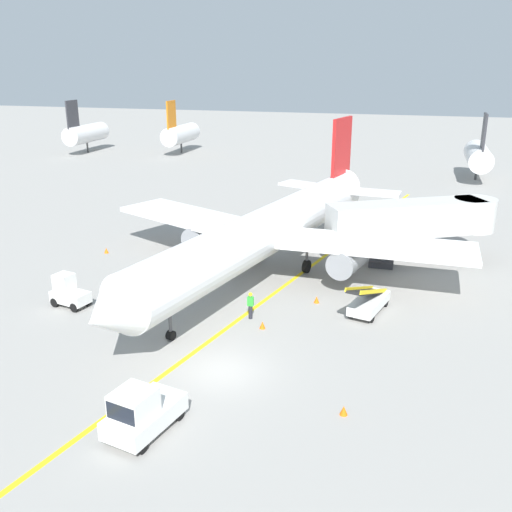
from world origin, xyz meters
TOP-DOWN VIEW (x-y plane):
  - ground_plane at (0.00, 0.00)m, footprint 300.00×300.00m
  - taxi_line_yellow at (-1.30, 5.00)m, footprint 18.39×77.99m
  - airliner at (-1.18, 14.20)m, footprint 27.95×35.01m
  - jet_bridge at (9.23, 19.61)m, footprint 12.43×8.48m
  - pushback_tug at (-1.60, -5.62)m, footprint 2.62×3.92m
  - baggage_tug_near_wing at (-12.04, 5.05)m, footprint 2.62×1.78m
  - belt_loader_forward_hold at (6.33, 9.19)m, footprint 2.42×5.16m
  - ground_crew_marshaller at (-0.42, 6.37)m, footprint 0.36×0.24m
  - safety_cone_nose_left at (3.00, 9.82)m, footprint 0.36×0.36m
  - safety_cone_nose_right at (-11.11, 8.71)m, footprint 0.36×0.36m
  - safety_cone_wingtip_left at (-15.19, 15.09)m, footprint 0.36×0.36m
  - safety_cone_wingtip_right at (6.33, -2.04)m, footprint 0.36×0.36m
  - safety_cone_tail_area at (0.63, 5.26)m, footprint 0.36×0.36m
  - distant_aircraft_far_left at (-46.09, 62.61)m, footprint 3.00×10.10m
  - distant_aircraft_mid_left at (-30.32, 66.23)m, footprint 3.00×10.10m
  - distant_aircraft_mid_right at (15.90, 55.23)m, footprint 3.00×10.10m

SIDE VIEW (x-z plane):
  - ground_plane at x=0.00m, z-range 0.00..0.00m
  - taxi_line_yellow at x=-1.30m, z-range 0.00..0.01m
  - safety_cone_nose_left at x=3.00m, z-range 0.00..0.44m
  - safety_cone_nose_right at x=-11.11m, z-range 0.00..0.44m
  - safety_cone_wingtip_left at x=-15.19m, z-range 0.00..0.44m
  - safety_cone_wingtip_right at x=6.33m, z-range 0.00..0.44m
  - safety_cone_tail_area at x=0.63m, z-range 0.00..0.44m
  - belt_loader_forward_hold at x=6.33m, z-range -0.52..2.07m
  - ground_crew_marshaller at x=-0.42m, z-range 0.06..1.76m
  - baggage_tug_near_wing at x=-12.04m, z-range -0.12..1.98m
  - pushback_tug at x=-1.60m, z-range -0.11..2.09m
  - distant_aircraft_far_left at x=-46.09m, z-range -1.18..7.62m
  - distant_aircraft_mid_left at x=-30.32m, z-range -1.18..7.62m
  - distant_aircraft_mid_right at x=15.90m, z-range -1.18..7.62m
  - airliner at x=-1.18m, z-range -1.63..8.47m
  - jet_bridge at x=9.23m, z-range 1.12..5.97m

